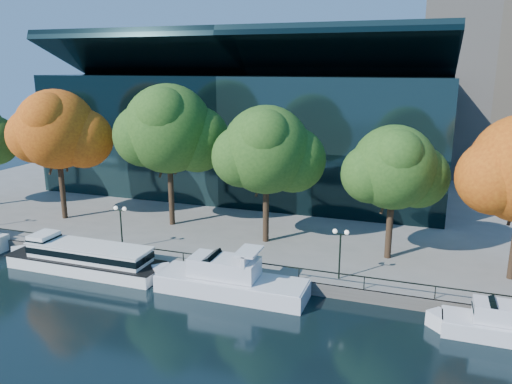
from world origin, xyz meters
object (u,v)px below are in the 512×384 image
at_px(lamp_1, 121,218).
at_px(tree_3, 268,152).
at_px(tree_1, 58,131).
at_px(lamp_2, 340,242).
at_px(cruiser_far, 503,325).
at_px(tree_4, 395,169).
at_px(tour_boat, 81,257).
at_px(cruiser_near, 225,279).
at_px(tree_2, 170,131).

bearing_deg(lamp_1, tree_3, 27.78).
distance_m(tree_1, lamp_2, 32.19).
bearing_deg(tree_1, tree_3, 0.31).
relative_size(cruiser_far, tree_3, 0.72).
xyz_separation_m(cruiser_far, tree_4, (-7.91, 9.34, 7.87)).
bearing_deg(cruiser_far, tree_4, 130.26).
distance_m(tour_boat, cruiser_far, 32.91).
bearing_deg(tree_4, cruiser_far, -49.74).
bearing_deg(cruiser_near, cruiser_far, -0.73).
distance_m(lamp_1, lamp_2, 19.69).
xyz_separation_m(tree_2, lamp_1, (-0.93, -7.97, -6.84)).
height_order(tour_boat, tree_1, tree_1).
relative_size(lamp_1, lamp_2, 1.00).
bearing_deg(tree_4, tour_boat, -160.20).
bearing_deg(cruiser_near, tree_2, 132.88).
distance_m(tree_1, tree_4, 34.34).
bearing_deg(tree_3, tree_4, -2.56).
xyz_separation_m(cruiser_near, tree_1, (-22.71, 9.48, 9.33)).
bearing_deg(tree_1, cruiser_far, -12.98).
xyz_separation_m(tree_1, lamp_1, (11.24, -6.09, -6.53)).
height_order(tree_3, tree_4, tree_3).
distance_m(tree_3, lamp_1, 14.47).
bearing_deg(tree_3, cruiser_far, -27.20).
height_order(cruiser_near, tree_1, tree_1).
bearing_deg(tree_3, lamp_1, -152.22).
relative_size(cruiser_near, cruiser_far, 1.41).
height_order(tree_2, tree_3, tree_2).
xyz_separation_m(cruiser_near, tree_2, (-10.54, 11.35, 9.65)).
relative_size(tree_4, lamp_2, 2.86).
bearing_deg(tree_4, lamp_1, -166.08).
height_order(tour_boat, tree_4, tree_4).
bearing_deg(cruiser_far, tree_3, 152.80).
bearing_deg(tree_2, tour_boat, -104.28).
bearing_deg(cruiser_near, tree_4, 38.13).
bearing_deg(tree_1, tree_2, 8.76).
bearing_deg(tree_3, tour_boat, -145.33).
bearing_deg(tree_4, tree_3, 177.44).
xyz_separation_m(tree_4, lamp_1, (-23.06, -5.71, -4.85)).
distance_m(tree_2, tree_4, 22.33).
xyz_separation_m(cruiser_far, lamp_1, (-30.97, 3.63, 3.02)).
distance_m(tree_3, lamp_2, 11.50).
relative_size(tour_boat, cruiser_far, 1.66).
height_order(cruiser_near, tree_3, tree_3).
height_order(tree_3, lamp_1, tree_3).
height_order(cruiser_near, tree_4, tree_4).
height_order(tree_2, lamp_2, tree_2).
xyz_separation_m(tree_2, tree_3, (10.87, -1.75, -1.23)).
relative_size(cruiser_far, tree_2, 0.64).
relative_size(tour_boat, tree_4, 1.34).
xyz_separation_m(cruiser_near, lamp_1, (-11.47, 3.38, 2.80)).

